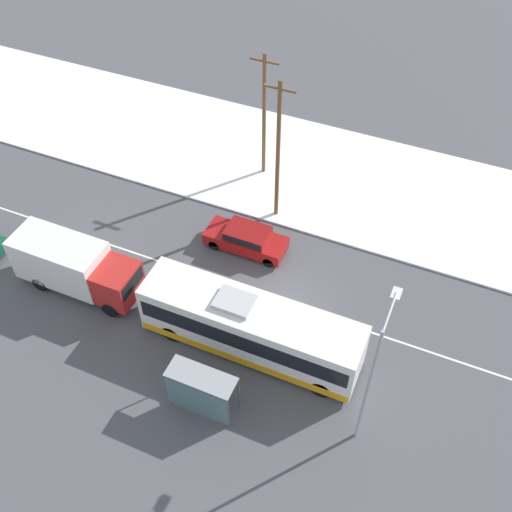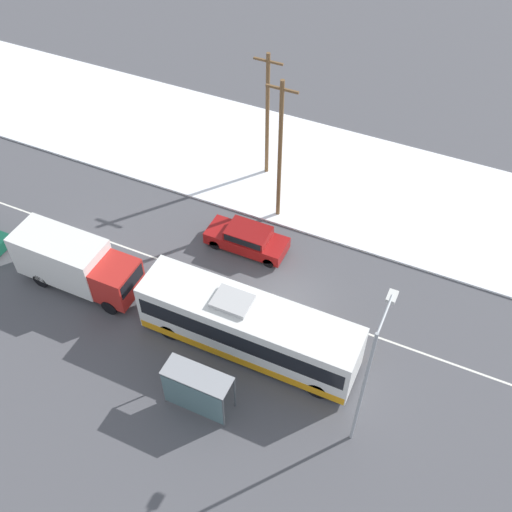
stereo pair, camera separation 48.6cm
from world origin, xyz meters
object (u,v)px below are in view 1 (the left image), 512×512
Objects in this scene: utility_pole_snowlot at (264,115)px; utility_pole_roadside at (278,151)px; sedan_car at (247,238)px; city_bus at (251,327)px; bus_shelter at (199,390)px; streetlamp at (374,368)px; pedestrian_at_stop at (200,374)px; box_truck at (74,265)px.

utility_pole_roadside is at bearing -56.45° from utility_pole_snowlot.
sedan_car is 5.17m from utility_pole_roadside.
utility_pole_snowlot reaches higher than sedan_car.
bus_shelter is at bearing -99.78° from city_bus.
city_bus is 14.01m from utility_pole_snowlot.
utility_pole_roadside is 1.09× the size of utility_pole_snowlot.
streetlamp is 18.50m from utility_pole_snowlot.
pedestrian_at_stop is at bearing -77.56° from utility_pole_snowlot.
sedan_car is 7.83m from utility_pole_snowlot.
bus_shelter is at bearing -163.61° from streetlamp.
box_truck is 9.49m from sedan_car.
sedan_car is 1.49× the size of bus_shelter.
utility_pole_snowlot is (-4.07, 16.93, 2.72)m from bus_shelter.
sedan_car is 12.93m from streetlamp.
bus_shelter is 0.40× the size of streetlamp.
utility_pole_roadside is (-1.21, 12.38, 3.82)m from pedestrian_at_stop.
city_bus is 10.26m from utility_pole_roadside.
streetlamp is (9.15, -8.18, 4.08)m from sedan_car.
sedan_car is at bearing 40.95° from box_truck.
streetlamp is (16.29, -1.99, 3.23)m from box_truck.
utility_pole_snowlot reaches higher than bus_shelter.
utility_pole_snowlot is at bearing 102.44° from pedestrian_at_stop.
city_bus reaches higher than pedestrian_at_stop.
box_truck is 1.47× the size of sedan_car.
bus_shelter is at bearing -62.70° from pedestrian_at_stop.
pedestrian_at_stop is (-1.28, -2.94, -0.66)m from city_bus.
streetlamp is at bearing 16.39° from bus_shelter.
utility_pole_snowlot is at bearing 67.55° from box_truck.
bus_shelter reaches higher than pedestrian_at_stop.
pedestrian_at_stop is 0.17× the size of utility_pole_roadside.
city_bus is at bearing 66.53° from pedestrian_at_stop.
city_bus is 6.87m from sedan_car.
sedan_car is 0.51× the size of utility_pole_roadside.
city_bus is at bearing -75.25° from utility_pole_roadside.
box_truck is 12.56m from utility_pole_roadside.
box_truck is at bearing -112.45° from utility_pole_snowlot.
city_bus reaches higher than bus_shelter.
streetlamp reaches higher than bus_shelter.
utility_pole_snowlot is (5.34, 12.93, 2.72)m from box_truck.
streetlamp is (6.88, 2.02, 3.22)m from bus_shelter.
sedan_car is at bearing 102.54° from bus_shelter.
utility_pole_snowlot is (-4.77, 12.88, 2.78)m from city_bus.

